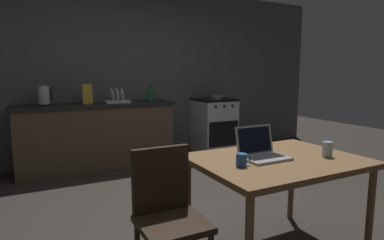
% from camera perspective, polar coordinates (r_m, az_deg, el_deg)
% --- Properties ---
extents(ground_plane, '(12.00, 12.00, 0.00)m').
position_cam_1_polar(ground_plane, '(3.19, 3.96, -16.54)').
color(ground_plane, '#2D2823').
extents(back_wall, '(6.40, 0.10, 2.65)m').
position_cam_1_polar(back_wall, '(5.29, -7.32, 8.13)').
color(back_wall, '#4A4E4D').
rests_on(back_wall, ground_plane).
extents(kitchen_counter, '(2.16, 0.64, 0.91)m').
position_cam_1_polar(kitchen_counter, '(4.78, -16.40, -2.62)').
color(kitchen_counter, '#4C3D2D').
rests_on(kitchen_counter, ground_plane).
extents(stove_oven, '(0.60, 0.62, 0.91)m').
position_cam_1_polar(stove_oven, '(5.47, 3.92, -0.96)').
color(stove_oven, '#B7BABF').
rests_on(stove_oven, ground_plane).
extents(dining_table, '(1.18, 0.89, 0.73)m').
position_cam_1_polar(dining_table, '(2.45, 14.77, -8.12)').
color(dining_table, brown).
rests_on(dining_table, ground_plane).
extents(chair, '(0.40, 0.40, 0.87)m').
position_cam_1_polar(chair, '(2.09, -4.38, -15.42)').
color(chair, '#2D2116').
rests_on(chair, ground_plane).
extents(laptop, '(0.32, 0.27, 0.22)m').
position_cam_1_polar(laptop, '(2.39, 12.25, -5.53)').
color(laptop, '#99999E').
rests_on(laptop, dining_table).
extents(electric_kettle, '(0.18, 0.15, 0.26)m').
position_cam_1_polar(electric_kettle, '(4.63, -24.69, 3.87)').
color(electric_kettle, black).
rests_on(electric_kettle, kitchen_counter).
extents(bottle, '(0.08, 0.08, 0.25)m').
position_cam_1_polar(bottle, '(4.87, -7.40, 4.61)').
color(bottle, '#19592D').
rests_on(bottle, kitchen_counter).
extents(frying_pan, '(0.24, 0.42, 0.05)m').
position_cam_1_polar(frying_pan, '(5.42, 4.65, 4.08)').
color(frying_pan, gray).
rests_on(frying_pan, stove_oven).
extents(coffee_mug, '(0.11, 0.07, 0.09)m').
position_cam_1_polar(coffee_mug, '(2.16, 8.77, -6.99)').
color(coffee_mug, '#264C8C').
rests_on(coffee_mug, dining_table).
extents(drinking_glass, '(0.07, 0.07, 0.11)m').
position_cam_1_polar(drinking_glass, '(2.57, 22.78, -4.79)').
color(drinking_glass, '#99B7C6').
rests_on(drinking_glass, dining_table).
extents(cereal_box, '(0.13, 0.05, 0.27)m').
position_cam_1_polar(cereal_box, '(4.71, -18.00, 4.39)').
color(cereal_box, gold).
rests_on(cereal_box, kitchen_counter).
extents(dish_rack, '(0.34, 0.26, 0.21)m').
position_cam_1_polar(dish_rack, '(4.78, -13.10, 3.58)').
color(dish_rack, silver).
rests_on(dish_rack, kitchen_counter).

